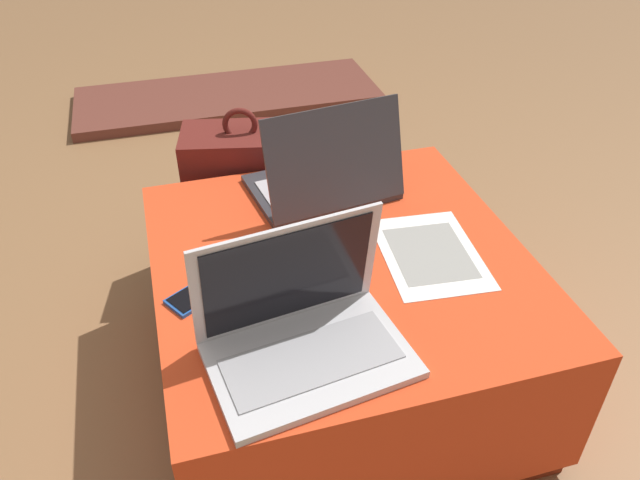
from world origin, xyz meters
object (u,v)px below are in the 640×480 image
Objects in this scene: paper_sheet at (430,253)px; backpack at (247,202)px; laptop_far at (325,178)px; laptop_near at (303,330)px; cell_phone at (199,294)px.

backpack is at bearing 124.07° from paper_sheet.
laptop_near is at bearing 61.26° from laptop_far.
backpack is (0.19, 0.58, -0.17)m from cell_phone.
laptop_far is at bearing 131.93° from backpack.
backpack reaches higher than cell_phone.
backpack reaches higher than paper_sheet.
laptop_far is 0.39m from backpack.
laptop_far reaches higher than paper_sheet.
paper_sheet is (0.16, -0.29, -0.05)m from laptop_far.
laptop_near is at bearing 100.22° from backpack.
cell_phone is at bearing -175.02° from paper_sheet.
laptop_far is (0.19, 0.50, 0.00)m from laptop_near.
laptop_far is at bearing -81.47° from cell_phone.
laptop_near reaches higher than cell_phone.
paper_sheet is (0.51, -0.00, -0.00)m from cell_phone.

